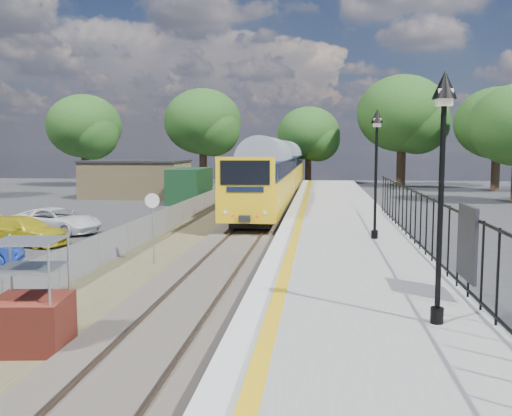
# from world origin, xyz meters

# --- Properties ---
(ground) EXTENTS (120.00, 120.00, 0.00)m
(ground) POSITION_xyz_m (0.00, 0.00, 0.00)
(ground) COLOR #2D2D30
(ground) RESTS_ON ground
(track_bed) EXTENTS (5.90, 80.00, 0.29)m
(track_bed) POSITION_xyz_m (-0.47, 9.67, 0.09)
(track_bed) COLOR #473F38
(track_bed) RESTS_ON ground
(platform) EXTENTS (5.00, 70.00, 0.90)m
(platform) POSITION_xyz_m (4.20, 8.00, 0.45)
(platform) COLOR gray
(platform) RESTS_ON ground
(platform_edge) EXTENTS (0.90, 70.00, 0.01)m
(platform_edge) POSITION_xyz_m (2.14, 8.00, 0.90)
(platform_edge) COLOR silver
(platform_edge) RESTS_ON platform
(victorian_lamp_south) EXTENTS (0.44, 0.44, 4.60)m
(victorian_lamp_south) POSITION_xyz_m (5.50, -4.00, 4.30)
(victorian_lamp_south) COLOR black
(victorian_lamp_south) RESTS_ON platform
(victorian_lamp_north) EXTENTS (0.44, 0.44, 4.60)m
(victorian_lamp_north) POSITION_xyz_m (5.30, 6.00, 4.30)
(victorian_lamp_north) COLOR black
(victorian_lamp_north) RESTS_ON platform
(palisade_fence) EXTENTS (0.12, 26.00, 2.00)m
(palisade_fence) POSITION_xyz_m (6.55, 2.24, 1.84)
(palisade_fence) COLOR black
(palisade_fence) RESTS_ON platform
(wire_fence) EXTENTS (0.06, 52.00, 1.20)m
(wire_fence) POSITION_xyz_m (-4.20, 12.00, 0.60)
(wire_fence) COLOR #999EA3
(wire_fence) RESTS_ON ground
(outbuilding) EXTENTS (10.80, 10.10, 3.12)m
(outbuilding) POSITION_xyz_m (-10.91, 31.21, 1.52)
(outbuilding) COLOR tan
(outbuilding) RESTS_ON ground
(tree_line) EXTENTS (56.80, 43.80, 11.88)m
(tree_line) POSITION_xyz_m (1.40, 42.00, 6.61)
(tree_line) COLOR #332319
(tree_line) RESTS_ON ground
(train) EXTENTS (2.82, 40.83, 3.51)m
(train) POSITION_xyz_m (0.00, 31.17, 2.34)
(train) COLOR yellow
(train) RESTS_ON ground
(brick_plinth) EXTENTS (1.62, 1.62, 2.33)m
(brick_plinth) POSITION_xyz_m (-2.50, -3.86, 1.12)
(brick_plinth) COLOR maroon
(brick_plinth) RESTS_ON ground
(speed_sign) EXTENTS (0.51, 0.13, 2.56)m
(speed_sign) POSITION_xyz_m (-2.50, 4.76, 1.72)
(speed_sign) COLOR #999EA3
(speed_sign) RESTS_ON ground
(car_yellow) EXTENTS (4.47, 2.63, 1.21)m
(car_yellow) POSITION_xyz_m (-9.28, 8.30, 0.61)
(car_yellow) COLOR gold
(car_yellow) RESTS_ON ground
(car_white) EXTENTS (4.87, 3.10, 1.25)m
(car_white) POSITION_xyz_m (-9.35, 11.56, 0.63)
(car_white) COLOR white
(car_white) RESTS_ON ground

